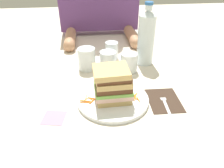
{
  "coord_description": "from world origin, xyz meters",
  "views": [
    {
      "loc": [
        -0.07,
        -0.65,
        0.47
      ],
      "look_at": [
        0.01,
        0.01,
        0.05
      ],
      "focal_mm": 34.88,
      "sensor_mm": 36.0,
      "label": 1
    }
  ],
  "objects_px": {
    "napkin_dark": "(164,100)",
    "empty_tumbler_2": "(108,59)",
    "sandwich": "(113,84)",
    "main_plate": "(113,100)",
    "water_bottle": "(146,37)",
    "fork": "(166,103)",
    "knife": "(70,103)",
    "napkin_pink": "(54,118)",
    "juice_glass": "(129,63)",
    "empty_tumbler_1": "(112,50)",
    "empty_tumbler_0": "(87,59)"
  },
  "relations": [
    {
      "from": "sandwich",
      "to": "juice_glass",
      "type": "height_order",
      "value": "sandwich"
    },
    {
      "from": "juice_glass",
      "to": "empty_tumbler_1",
      "type": "relative_size",
      "value": 1.03
    },
    {
      "from": "main_plate",
      "to": "empty_tumbler_2",
      "type": "xyz_separation_m",
      "value": [
        0.01,
        0.27,
        0.03
      ]
    },
    {
      "from": "main_plate",
      "to": "juice_glass",
      "type": "xyz_separation_m",
      "value": [
        0.1,
        0.22,
        0.03
      ]
    },
    {
      "from": "knife",
      "to": "napkin_pink",
      "type": "relative_size",
      "value": 2.8
    },
    {
      "from": "fork",
      "to": "empty_tumbler_2",
      "type": "xyz_separation_m",
      "value": [
        -0.17,
        0.31,
        0.03
      ]
    },
    {
      "from": "main_plate",
      "to": "fork",
      "type": "relative_size",
      "value": 1.52
    },
    {
      "from": "juice_glass",
      "to": "napkin_pink",
      "type": "relative_size",
      "value": 1.17
    },
    {
      "from": "sandwich",
      "to": "fork",
      "type": "bearing_deg",
      "value": -12.24
    },
    {
      "from": "fork",
      "to": "empty_tumbler_1",
      "type": "bearing_deg",
      "value": 109.84
    },
    {
      "from": "fork",
      "to": "empty_tumbler_0",
      "type": "bearing_deg",
      "value": 131.75
    },
    {
      "from": "sandwich",
      "to": "fork",
      "type": "relative_size",
      "value": 0.78
    },
    {
      "from": "sandwich",
      "to": "main_plate",
      "type": "bearing_deg",
      "value": -3.91
    },
    {
      "from": "napkin_dark",
      "to": "water_bottle",
      "type": "height_order",
      "value": "water_bottle"
    },
    {
      "from": "juice_glass",
      "to": "water_bottle",
      "type": "bearing_deg",
      "value": 38.49
    },
    {
      "from": "water_bottle",
      "to": "napkin_pink",
      "type": "height_order",
      "value": "water_bottle"
    },
    {
      "from": "sandwich",
      "to": "napkin_pink",
      "type": "distance_m",
      "value": 0.22
    },
    {
      "from": "napkin_dark",
      "to": "napkin_pink",
      "type": "bearing_deg",
      "value": -172.31
    },
    {
      "from": "knife",
      "to": "empty_tumbler_0",
      "type": "relative_size",
      "value": 2.05
    },
    {
      "from": "napkin_dark",
      "to": "water_bottle",
      "type": "bearing_deg",
      "value": 89.83
    },
    {
      "from": "napkin_dark",
      "to": "empty_tumbler_2",
      "type": "distance_m",
      "value": 0.34
    },
    {
      "from": "knife",
      "to": "juice_glass",
      "type": "height_order",
      "value": "juice_glass"
    },
    {
      "from": "sandwich",
      "to": "napkin_pink",
      "type": "relative_size",
      "value": 1.81
    },
    {
      "from": "napkin_dark",
      "to": "empty_tumbler_0",
      "type": "height_order",
      "value": "empty_tumbler_0"
    },
    {
      "from": "empty_tumbler_0",
      "to": "main_plate",
      "type": "bearing_deg",
      "value": -71.63
    },
    {
      "from": "empty_tumbler_0",
      "to": "empty_tumbler_1",
      "type": "relative_size",
      "value": 1.21
    },
    {
      "from": "napkin_dark",
      "to": "juice_glass",
      "type": "distance_m",
      "value": 0.25
    },
    {
      "from": "main_plate",
      "to": "napkin_pink",
      "type": "xyz_separation_m",
      "value": [
        -0.2,
        -0.07,
        -0.01
      ]
    },
    {
      "from": "water_bottle",
      "to": "knife",
      "type": "bearing_deg",
      "value": -139.38
    },
    {
      "from": "napkin_pink",
      "to": "empty_tumbler_1",
      "type": "bearing_deg",
      "value": 61.3
    },
    {
      "from": "napkin_dark",
      "to": "fork",
      "type": "xyz_separation_m",
      "value": [
        -0.0,
        -0.02,
        0.0
      ]
    },
    {
      "from": "fork",
      "to": "water_bottle",
      "type": "height_order",
      "value": "water_bottle"
    },
    {
      "from": "knife",
      "to": "main_plate",
      "type": "bearing_deg",
      "value": -0.28
    },
    {
      "from": "napkin_dark",
      "to": "fork",
      "type": "distance_m",
      "value": 0.02
    },
    {
      "from": "knife",
      "to": "water_bottle",
      "type": "relative_size",
      "value": 0.72
    },
    {
      "from": "sandwich",
      "to": "water_bottle",
      "type": "distance_m",
      "value": 0.35
    },
    {
      "from": "main_plate",
      "to": "water_bottle",
      "type": "distance_m",
      "value": 0.36
    },
    {
      "from": "sandwich",
      "to": "empty_tumbler_2",
      "type": "xyz_separation_m",
      "value": [
        0.01,
        0.27,
        -0.04
      ]
    },
    {
      "from": "water_bottle",
      "to": "empty_tumbler_0",
      "type": "distance_m",
      "value": 0.28
    },
    {
      "from": "napkin_dark",
      "to": "empty_tumbler_1",
      "type": "height_order",
      "value": "empty_tumbler_1"
    },
    {
      "from": "fork",
      "to": "napkin_pink",
      "type": "bearing_deg",
      "value": -175.58
    },
    {
      "from": "main_plate",
      "to": "knife",
      "type": "xyz_separation_m",
      "value": [
        -0.15,
        0.0,
        -0.01
      ]
    },
    {
      "from": "sandwich",
      "to": "napkin_pink",
      "type": "height_order",
      "value": "sandwich"
    },
    {
      "from": "water_bottle",
      "to": "empty_tumbler_1",
      "type": "distance_m",
      "value": 0.19
    },
    {
      "from": "napkin_dark",
      "to": "empty_tumbler_1",
      "type": "distance_m",
      "value": 0.41
    },
    {
      "from": "napkin_pink",
      "to": "juice_glass",
      "type": "bearing_deg",
      "value": 44.08
    },
    {
      "from": "empty_tumbler_0",
      "to": "empty_tumbler_1",
      "type": "height_order",
      "value": "empty_tumbler_0"
    },
    {
      "from": "napkin_dark",
      "to": "juice_glass",
      "type": "bearing_deg",
      "value": 110.24
    },
    {
      "from": "knife",
      "to": "juice_glass",
      "type": "bearing_deg",
      "value": 41.34
    },
    {
      "from": "juice_glass",
      "to": "empty_tumbler_0",
      "type": "relative_size",
      "value": 0.85
    }
  ]
}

